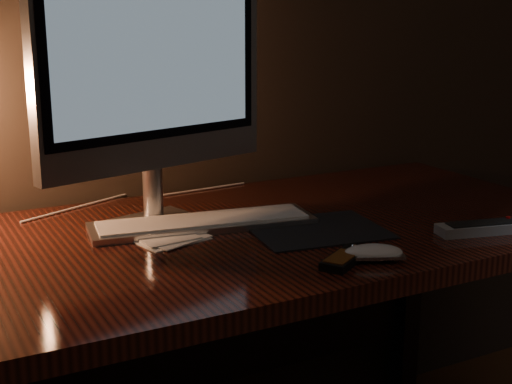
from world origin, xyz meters
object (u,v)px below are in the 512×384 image
keyboard (203,222)px  tv_remote (485,227)px  mouse (373,255)px  media_remote (345,258)px  desk (225,277)px  monitor (154,66)px

keyboard → tv_remote: bearing=-23.4°
keyboard → mouse: bearing=-51.9°
media_remote → desk: bearing=71.9°
desk → mouse: 0.41m
monitor → tv_remote: size_ratio=2.69×
keyboard → media_remote: bearing=-58.6°
monitor → mouse: (0.27, -0.40, -0.33)m
keyboard → tv_remote: 0.59m
desk → monitor: (-0.13, 0.05, 0.47)m
media_remote → tv_remote: size_ratio=0.63×
desk → keyboard: keyboard is taller
desk → media_remote: size_ratio=12.00×
tv_remote → desk: bearing=157.7°
mouse → monitor: bearing=147.9°
media_remote → tv_remote: (0.36, 0.02, 0.00)m
monitor → keyboard: bearing=-52.2°
desk → keyboard: 0.15m
desk → tv_remote: tv_remote is taller
mouse → tv_remote: size_ratio=0.51×
keyboard → media_remote: (0.14, -0.33, -0.00)m
monitor → tv_remote: (0.58, -0.38, -0.33)m
desk → media_remote: bearing=-76.2°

